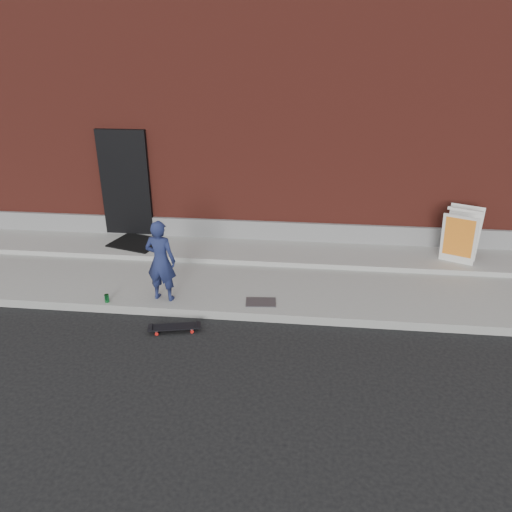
# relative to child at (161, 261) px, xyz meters

# --- Properties ---
(ground) EXTENTS (80.00, 80.00, 0.00)m
(ground) POSITION_rel_child_xyz_m (1.12, -0.34, -0.86)
(ground) COLOR black
(ground) RESTS_ON ground
(sidewalk) EXTENTS (20.00, 3.00, 0.15)m
(sidewalk) POSITION_rel_child_xyz_m (1.12, 1.16, -0.78)
(sidewalk) COLOR gray
(sidewalk) RESTS_ON ground
(apron) EXTENTS (20.00, 1.20, 0.10)m
(apron) POSITION_rel_child_xyz_m (1.12, 2.06, -0.66)
(apron) COLOR gray
(apron) RESTS_ON sidewalk
(building) EXTENTS (20.00, 8.10, 5.00)m
(building) POSITION_rel_child_xyz_m (1.12, 6.66, 1.64)
(building) COLOR #5D2119
(building) RESTS_ON ground
(child) EXTENTS (0.56, 0.40, 1.41)m
(child) POSITION_rel_child_xyz_m (0.00, 0.00, 0.00)
(child) COLOR #1B234C
(child) RESTS_ON sidewalk
(skateboard) EXTENTS (0.82, 0.37, 0.09)m
(skateboard) POSITION_rel_child_xyz_m (0.38, -0.76, -0.78)
(skateboard) COLOR red
(skateboard) RESTS_ON ground
(pizza_sign) EXTENTS (0.88, 0.94, 1.05)m
(pizza_sign) POSITION_rel_child_xyz_m (5.31, 1.92, -0.08)
(pizza_sign) COLOR silver
(pizza_sign) RESTS_ON apron
(soda_can) EXTENTS (0.10, 0.10, 0.14)m
(soda_can) POSITION_rel_child_xyz_m (-0.92, -0.23, -0.64)
(soda_can) COLOR #177532
(soda_can) RESTS_ON sidewalk
(doormat) EXTENTS (1.17, 1.05, 0.03)m
(doormat) POSITION_rel_child_xyz_m (-1.18, 2.08, -0.59)
(doormat) COLOR black
(doormat) RESTS_ON apron
(utility_plate) EXTENTS (0.53, 0.37, 0.02)m
(utility_plate) POSITION_rel_child_xyz_m (1.67, 0.03, -0.70)
(utility_plate) COLOR #4F5054
(utility_plate) RESTS_ON sidewalk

